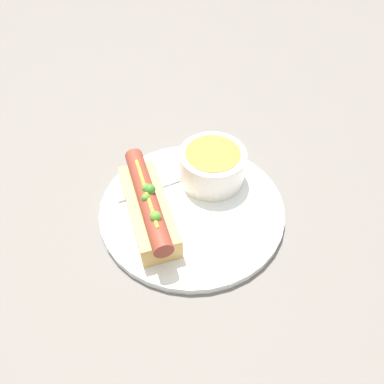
% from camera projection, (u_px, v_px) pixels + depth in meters
% --- Properties ---
extents(ground_plane, '(4.00, 4.00, 0.00)m').
position_uv_depth(ground_plane, '(192.00, 211.00, 0.61)').
color(ground_plane, slate).
extents(dinner_plate, '(0.30, 0.30, 0.01)m').
position_uv_depth(dinner_plate, '(192.00, 209.00, 0.61)').
color(dinner_plate, white).
rests_on(dinner_plate, ground_plane).
extents(hot_dog, '(0.20, 0.10, 0.07)m').
position_uv_depth(hot_dog, '(148.00, 206.00, 0.57)').
color(hot_dog, '#DBAD60').
rests_on(hot_dog, dinner_plate).
extents(soup_bowl, '(0.11, 0.11, 0.06)m').
position_uv_depth(soup_bowl, '(212.00, 165.00, 0.62)').
color(soup_bowl, silver).
rests_on(soup_bowl, dinner_plate).
extents(spoon, '(0.04, 0.17, 0.01)m').
position_uv_depth(spoon, '(189.00, 176.00, 0.65)').
color(spoon, '#B7B7BC').
rests_on(spoon, dinner_plate).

